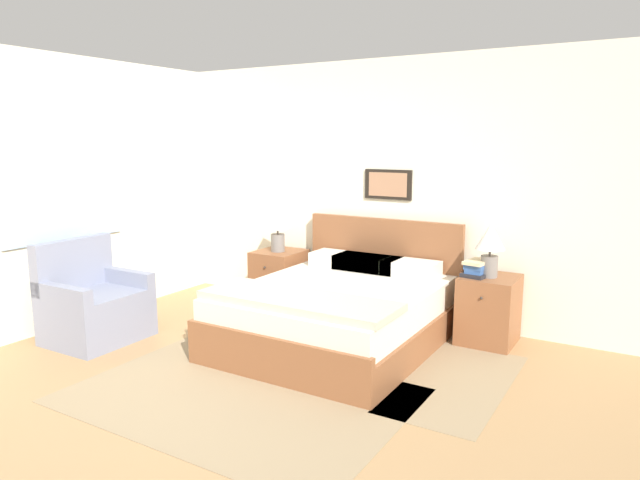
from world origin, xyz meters
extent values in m
plane|color=#99754C|center=(0.00, 0.00, 0.00)|extent=(16.00, 16.00, 0.00)
cube|color=beige|center=(0.00, 2.65, 1.30)|extent=(6.91, 0.06, 2.60)
cube|color=black|center=(0.27, 2.60, 1.36)|extent=(0.51, 0.02, 0.30)
cube|color=#9E7051|center=(0.27, 2.59, 1.36)|extent=(0.42, 0.00, 0.24)
cube|color=beige|center=(-2.28, 1.31, 1.30)|extent=(0.06, 5.02, 2.60)
cube|color=#9EBCDB|center=(-2.24, 0.69, 1.42)|extent=(0.02, 1.26, 1.14)
cube|color=#897556|center=(0.17, 0.29, 0.00)|extent=(2.35, 1.64, 0.01)
cube|color=#897556|center=(1.44, 1.31, 0.00)|extent=(0.73, 1.57, 0.01)
cube|color=brown|center=(0.26, 1.56, 0.14)|extent=(1.65, 1.99, 0.28)
cube|color=brown|center=(0.26, 0.59, 0.32)|extent=(1.65, 0.06, 0.08)
cube|color=beige|center=(0.26, 1.56, 0.40)|extent=(1.59, 1.92, 0.25)
cube|color=brown|center=(0.26, 2.53, 0.77)|extent=(1.65, 0.06, 0.49)
cube|color=#B2A893|center=(0.26, 0.94, 0.56)|extent=(1.62, 0.56, 0.06)
cube|color=beige|center=(-0.14, 2.30, 0.60)|extent=(0.52, 0.32, 0.14)
cube|color=beige|center=(0.66, 2.30, 0.60)|extent=(0.52, 0.32, 0.14)
cube|color=gray|center=(0.26, 2.30, 0.60)|extent=(0.52, 0.32, 0.14)
cube|color=gray|center=(0.14, 2.30, 0.60)|extent=(0.52, 0.32, 0.14)
cube|color=gray|center=(-1.66, 0.54, 0.22)|extent=(0.71, 0.80, 0.45)
cube|color=gray|center=(-1.95, 0.54, 0.68)|extent=(0.13, 0.79, 0.46)
cube|color=gray|center=(-1.67, 0.89, 0.52)|extent=(0.70, 0.11, 0.14)
cube|color=gray|center=(-1.66, 0.20, 0.52)|extent=(0.70, 0.11, 0.14)
cube|color=brown|center=(-0.88, 2.31, 0.30)|extent=(0.48, 0.51, 0.61)
sphere|color=#332D28|center=(-0.88, 2.04, 0.48)|extent=(0.02, 0.02, 0.02)
cube|color=brown|center=(1.40, 2.31, 0.30)|extent=(0.48, 0.51, 0.61)
sphere|color=#332D28|center=(1.40, 2.04, 0.48)|extent=(0.02, 0.02, 0.02)
cylinder|color=slate|center=(-0.88, 2.28, 0.70)|extent=(0.15, 0.15, 0.19)
cylinder|color=slate|center=(-0.88, 2.28, 0.83)|extent=(0.02, 0.02, 0.06)
cone|color=silver|center=(-0.88, 2.28, 0.97)|extent=(0.26, 0.26, 0.23)
cylinder|color=slate|center=(1.39, 2.28, 0.70)|extent=(0.15, 0.15, 0.19)
cylinder|color=slate|center=(1.39, 2.28, 0.83)|extent=(0.02, 0.02, 0.06)
cone|color=silver|center=(1.39, 2.28, 0.97)|extent=(0.26, 0.26, 0.23)
cube|color=#232328|center=(1.30, 2.26, 0.63)|extent=(0.24, 0.30, 0.03)
cube|color=#335693|center=(1.30, 2.26, 0.66)|extent=(0.17, 0.24, 0.04)
cube|color=#335693|center=(1.30, 2.26, 0.70)|extent=(0.19, 0.25, 0.04)
cube|color=beige|center=(1.30, 2.26, 0.74)|extent=(0.21, 0.29, 0.03)
camera|label=1|loc=(2.63, -2.68, 1.81)|focal=32.00mm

